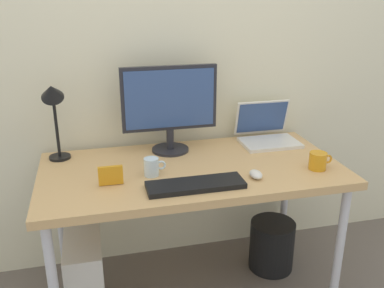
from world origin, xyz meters
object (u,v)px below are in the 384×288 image
at_px(desk_lamp, 53,104).
at_px(keyboard, 196,185).
at_px(glass_cup, 152,167).
at_px(photo_frame, 111,175).
at_px(monitor, 170,104).
at_px(desk, 192,178).
at_px(mouse, 256,174).
at_px(coffee_mug, 318,161).
at_px(laptop, 266,132).
at_px(computer_tower, 85,277).
at_px(wastebasket, 272,245).

height_order(desk_lamp, keyboard, desk_lamp).
relative_size(glass_cup, photo_frame, 0.96).
relative_size(monitor, keyboard, 1.15).
bearing_deg(desk, mouse, -37.62).
bearing_deg(coffee_mug, photo_frame, 176.60).
xyz_separation_m(monitor, mouse, (0.32, -0.44, -0.25)).
height_order(monitor, photo_frame, monitor).
bearing_deg(monitor, glass_cup, -116.46).
bearing_deg(coffee_mug, laptop, 101.45).
bearing_deg(mouse, monitor, 126.34).
relative_size(coffee_mug, computer_tower, 0.29).
xyz_separation_m(monitor, photo_frame, (-0.34, -0.36, -0.22)).
relative_size(laptop, computer_tower, 0.76).
bearing_deg(photo_frame, computer_tower, 153.68).
xyz_separation_m(mouse, photo_frame, (-0.67, 0.08, 0.03)).
bearing_deg(monitor, laptop, 1.85).
relative_size(desk, desk_lamp, 3.46).
bearing_deg(keyboard, coffee_mug, 4.86).
distance_m(laptop, mouse, 0.52).
height_order(mouse, wastebasket, mouse).
bearing_deg(computer_tower, mouse, -11.08).
relative_size(laptop, glass_cup, 3.04).
bearing_deg(desk_lamp, computer_tower, -73.91).
relative_size(desk, photo_frame, 13.55).
bearing_deg(glass_cup, computer_tower, 177.08).
distance_m(mouse, computer_tower, 1.00).
bearing_deg(desk_lamp, monitor, -0.05).
xyz_separation_m(glass_cup, computer_tower, (-0.36, 0.02, -0.58)).
xyz_separation_m(desk, glass_cup, (-0.21, -0.06, 0.10)).
relative_size(photo_frame, wastebasket, 0.37).
bearing_deg(photo_frame, mouse, -7.08).
bearing_deg(photo_frame, laptop, 22.32).
bearing_deg(computer_tower, laptop, 15.42).
xyz_separation_m(coffee_mug, photo_frame, (-1.00, 0.06, 0.01)).
distance_m(mouse, wastebasket, 0.72).
bearing_deg(mouse, photo_frame, 172.92).
distance_m(glass_cup, wastebasket, 0.97).
bearing_deg(mouse, desk_lamp, 154.12).
bearing_deg(glass_cup, monitor, 63.54).
bearing_deg(computer_tower, glass_cup, -2.92).
relative_size(desk_lamp, photo_frame, 3.91).
relative_size(photo_frame, computer_tower, 0.26).
height_order(laptop, wastebasket, laptop).
bearing_deg(laptop, keyboard, -138.23).
height_order(mouse, glass_cup, glass_cup).
xyz_separation_m(desk_lamp, photo_frame, (0.24, -0.36, -0.26)).
bearing_deg(desk_lamp, desk, -20.32).
distance_m(keyboard, photo_frame, 0.38).
relative_size(keyboard, wastebasket, 1.47).
height_order(computer_tower, wastebasket, computer_tower).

